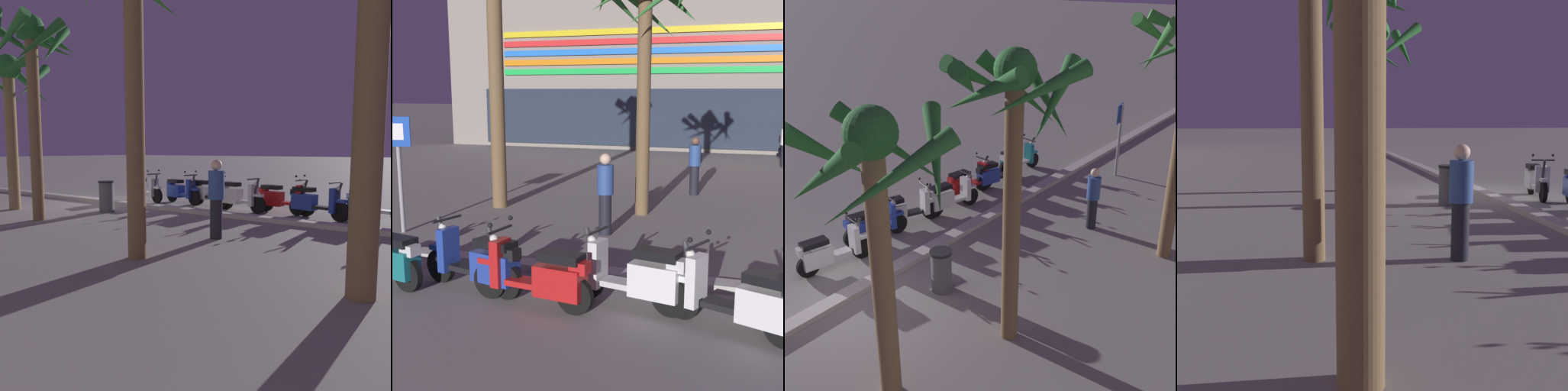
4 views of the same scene
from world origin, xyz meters
TOP-DOWN VIEW (x-y plane):
  - ground_plane at (0.00, 0.00)m, footprint 200.00×200.00m
  - curb_strip at (0.00, -0.18)m, footprint 60.00×0.36m
  - scooter_teal_last_in_row at (-8.49, -1.61)m, footprint 1.75×0.69m
  - scooter_blue_mid_rear at (-6.99, -1.39)m, footprint 1.82×0.74m
  - scooter_red_tail_end at (-5.91, -1.66)m, footprint 1.87×0.61m
  - scooter_white_lead_nearest at (-4.66, -1.30)m, footprint 1.77×0.67m
  - scooter_white_mid_centre at (-3.25, -1.70)m, footprint 1.77×0.88m
  - scooter_blue_second_in_line at (-2.11, -1.69)m, footprint 1.74×0.72m
  - scooter_white_gap_after_mid at (-0.60, -1.40)m, footprint 1.85×0.71m
  - crossing_sign at (-10.26, 1.16)m, footprint 0.59×0.17m
  - palm_tree_by_mall_entrance at (1.24, 2.57)m, footprint 2.63×2.59m
  - palm_tree_near_sign at (-1.11, 3.22)m, footprint 2.19×2.38m
  - pedestrian_window_shopping at (-6.21, 2.34)m, footprint 0.34×0.34m
  - litter_bin at (-1.52, 1.21)m, footprint 0.48×0.48m

SIDE VIEW (x-z plane):
  - ground_plane at x=0.00m, z-range 0.00..0.00m
  - curb_strip at x=0.00m, z-range 0.00..0.12m
  - scooter_teal_last_in_row at x=-8.49m, z-range -0.14..1.03m
  - scooter_red_tail_end at x=-5.91m, z-range -0.14..1.03m
  - scooter_blue_second_in_line at x=-2.11m, z-range -0.14..1.04m
  - scooter_white_gap_after_mid at x=-0.60m, z-range -0.14..1.04m
  - scooter_blue_mid_rear at x=-6.99m, z-range -0.07..0.97m
  - scooter_white_mid_centre at x=-3.25m, z-range -0.13..1.04m
  - scooter_white_lead_nearest at x=-4.66m, z-range -0.06..0.99m
  - litter_bin at x=-1.52m, z-range 0.01..0.96m
  - pedestrian_window_shopping at x=-6.21m, z-range 0.05..1.72m
  - crossing_sign at x=-10.26m, z-range 0.30..2.70m
  - palm_tree_by_mall_entrance at x=1.24m, z-range 1.16..5.93m
  - palm_tree_near_sign at x=-1.11m, z-range 1.45..6.76m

